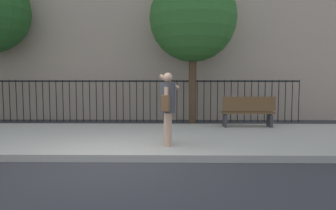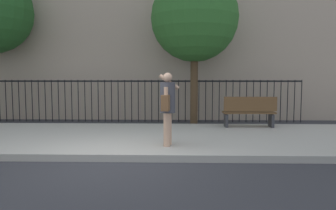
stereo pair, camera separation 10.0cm
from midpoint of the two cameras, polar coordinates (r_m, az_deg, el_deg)
The scene contains 6 objects.
ground_plane at distance 6.55m, azimuth -9.96°, elevation -10.00°, with size 60.00×60.00×0.00m, color #333338.
sidewalk at distance 8.65m, azimuth -7.04°, elevation -5.83°, with size 28.00×4.40×0.15m, color #B2ADA3.
iron_fence at distance 12.19m, azimuth -4.48°, elevation 1.76°, with size 12.03×0.04×1.60m.
pedestrian_on_phone at distance 7.13m, azimuth 0.30°, elevation 0.24°, with size 0.48×0.68×1.64m.
street_bench at distance 10.19m, azimuth 14.53°, elevation -1.06°, with size 1.60×0.45×0.95m.
street_tree_mid at distance 11.64m, azimuth 5.00°, elevation 15.10°, with size 3.06×3.06×5.30m.
Camera 2 is at (1.34, -6.20, 1.67)m, focal length 34.28 mm.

